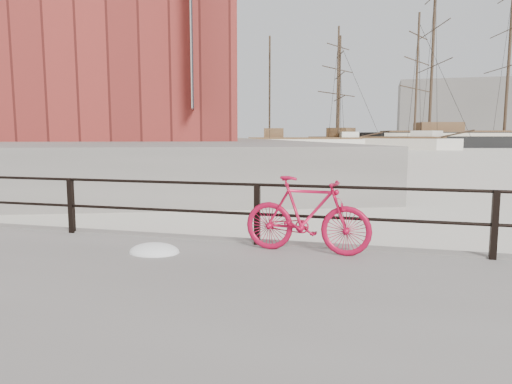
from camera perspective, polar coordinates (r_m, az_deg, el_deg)
The scene contains 14 objects.
ground at distance 7.67m, azimuth 27.04°, elevation -9.72°, with size 400.00×400.00×0.00m, color white.
far_quay at distance 88.00m, azimuth -10.94°, elevation 6.12°, with size 24.00×150.00×1.80m, color gray.
guardrail at distance 7.34m, azimuth 27.65°, elevation -3.67°, with size 28.00×0.10×1.00m, color black, non-canonical shape.
bicycle at distance 6.89m, azimuth 6.38°, elevation -2.87°, with size 1.92×0.29×1.16m, color #B90C33.
barque_black at distance 94.45m, azimuth 28.50°, elevation 4.91°, with size 58.85×19.26×33.38m, color black, non-canonical shape.
schooner_mid at distance 78.89m, azimuth 14.40°, elevation 5.29°, with size 30.31×12.82×21.68m, color silver, non-canonical shape.
schooner_left at distance 77.37m, azimuth 5.99°, elevation 5.44°, with size 25.40×11.54×19.19m, color white, non-canonical shape.
workboat_near at distance 43.48m, azimuth -11.86°, elevation 4.11°, with size 12.67×4.22×7.00m, color black, non-canonical shape.
workboat_far at distance 60.86m, azimuth -17.37°, elevation 4.73°, with size 10.71×3.70×7.00m, color black, non-canonical shape.
apartment_mustard at distance 56.41m, azimuth -15.73°, elevation 17.81°, with size 22.00×15.00×22.20m, color gold.
apartment_cream at distance 78.87m, azimuth -13.14°, elevation 14.36°, with size 20.00×15.00×21.20m, color beige.
apartment_grey at distance 100.74m, azimuth -11.81°, elevation 13.33°, with size 22.00×15.00×23.20m, color #A7A7A2.
apartment_brick at distance 123.48m, azimuth -10.91°, elevation 11.70°, with size 24.00×15.00×21.20m, color maroon.
industrial_west at distance 148.93m, azimuth 23.62°, elevation 9.11°, with size 32.00×18.00×18.00m, color gray.
Camera 1 is at (-1.64, -7.19, 2.11)m, focal length 32.00 mm.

